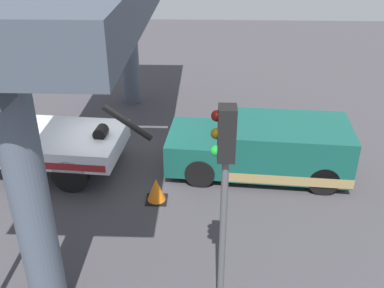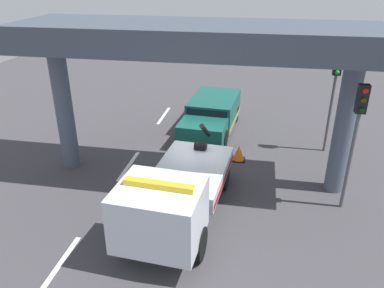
# 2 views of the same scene
# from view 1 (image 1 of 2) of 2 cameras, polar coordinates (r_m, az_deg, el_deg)

# --- Properties ---
(ground_plane) EXTENTS (60.00, 40.00, 0.10)m
(ground_plane) POSITION_cam_1_polar(r_m,az_deg,el_deg) (13.75, -9.53, -3.27)
(ground_plane) COLOR #423F44
(lane_stripe_west) EXTENTS (2.60, 0.16, 0.01)m
(lane_stripe_west) POSITION_cam_1_polar(r_m,az_deg,el_deg) (16.34, 13.56, 1.85)
(lane_stripe_west) COLOR silver
(lane_stripe_west) RESTS_ON ground
(lane_stripe_mid) EXTENTS (2.60, 0.16, 0.01)m
(lane_stripe_mid) POSITION_cam_1_polar(r_m,az_deg,el_deg) (16.22, -7.68, 2.23)
(lane_stripe_mid) COLOR silver
(lane_stripe_mid) RESTS_ON ground
(towed_van_green) EXTENTS (5.35, 2.56, 1.58)m
(towed_van_green) POSITION_cam_1_polar(r_m,az_deg,el_deg) (13.18, 9.53, -0.58)
(towed_van_green) COLOR #145147
(towed_van_green) RESTS_ON ground
(traffic_light_near) EXTENTS (0.39, 0.32, 4.39)m
(traffic_light_near) POSITION_cam_1_polar(r_m,az_deg,el_deg) (7.23, 4.10, -3.95)
(traffic_light_near) COLOR #515456
(traffic_light_near) RESTS_ON ground
(traffic_cone_orange) EXTENTS (0.57, 0.57, 0.68)m
(traffic_cone_orange) POSITION_cam_1_polar(r_m,az_deg,el_deg) (12.01, -4.59, -5.90)
(traffic_cone_orange) COLOR orange
(traffic_cone_orange) RESTS_ON ground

